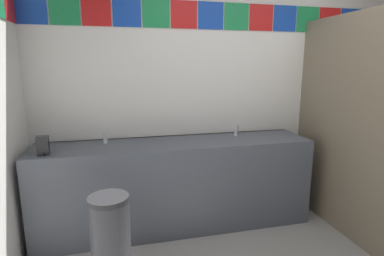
% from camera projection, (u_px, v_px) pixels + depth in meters
% --- Properties ---
extents(wall_back, '(4.40, 0.09, 2.63)m').
position_uv_depth(wall_back, '(245.00, 90.00, 3.34)').
color(wall_back, white).
rests_on(wall_back, ground_plane).
extents(vanity_counter, '(2.63, 0.57, 0.87)m').
position_uv_depth(vanity_counter, '(177.00, 183.00, 3.02)').
color(vanity_counter, '#4C515B').
rests_on(vanity_counter, ground_plane).
extents(faucet_left, '(0.04, 0.10, 0.14)m').
position_uv_depth(faucet_left, '(105.00, 138.00, 2.85)').
color(faucet_left, silver).
rests_on(faucet_left, vanity_counter).
extents(faucet_right, '(0.04, 0.10, 0.14)m').
position_uv_depth(faucet_right, '(237.00, 131.00, 3.16)').
color(faucet_right, silver).
rests_on(faucet_right, vanity_counter).
extents(soap_dispenser, '(0.09, 0.09, 0.16)m').
position_uv_depth(soap_dispenser, '(43.00, 146.00, 2.49)').
color(soap_dispenser, black).
rests_on(soap_dispenser, vanity_counter).
extents(toilet, '(0.39, 0.49, 0.74)m').
position_uv_depth(toilet, '(358.00, 181.00, 3.44)').
color(toilet, white).
rests_on(toilet, ground_plane).
extents(trash_bin, '(0.29, 0.29, 0.69)m').
position_uv_depth(trash_bin, '(111.00, 241.00, 2.21)').
color(trash_bin, '#333338').
rests_on(trash_bin, ground_plane).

